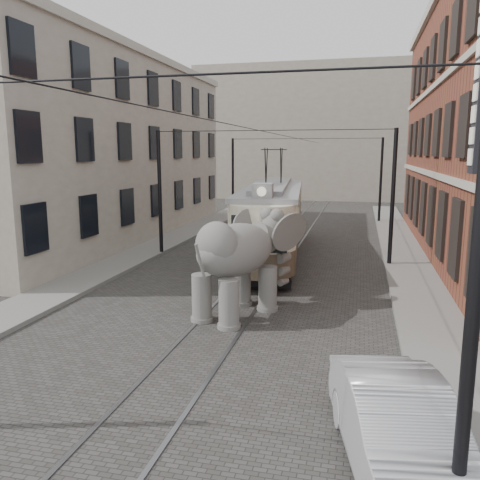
# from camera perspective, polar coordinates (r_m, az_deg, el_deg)

# --- Properties ---
(ground) EXTENTS (120.00, 120.00, 0.00)m
(ground) POSITION_cam_1_polar(r_m,az_deg,el_deg) (17.29, 0.41, -6.58)
(ground) COLOR #3F3D3A
(tram_rails) EXTENTS (1.54, 80.00, 0.02)m
(tram_rails) POSITION_cam_1_polar(r_m,az_deg,el_deg) (17.29, 0.41, -6.55)
(tram_rails) COLOR slate
(tram_rails) RESTS_ON ground
(sidewalk_right) EXTENTS (2.00, 60.00, 0.15)m
(sidewalk_right) POSITION_cam_1_polar(r_m,az_deg,el_deg) (16.98, 20.69, -7.32)
(sidewalk_right) COLOR slate
(sidewalk_right) RESTS_ON ground
(sidewalk_left) EXTENTS (2.00, 60.00, 0.15)m
(sidewalk_left) POSITION_cam_1_polar(r_m,az_deg,el_deg) (19.76, -18.32, -4.75)
(sidewalk_left) COLOR slate
(sidewalk_left) RESTS_ON ground
(stucco_building) EXTENTS (7.00, 24.00, 10.00)m
(stucco_building) POSITION_cam_1_polar(r_m,az_deg,el_deg) (30.03, -16.04, 9.82)
(stucco_building) COLOR gray
(stucco_building) RESTS_ON ground
(distant_block) EXTENTS (28.00, 10.00, 14.00)m
(distant_block) POSITION_cam_1_polar(r_m,az_deg,el_deg) (56.28, 10.12, 12.09)
(distant_block) COLOR gray
(distant_block) RESTS_ON ground
(catenary) EXTENTS (11.00, 30.20, 6.00)m
(catenary) POSITION_cam_1_polar(r_m,az_deg,el_deg) (21.58, 2.99, 4.88)
(catenary) COLOR black
(catenary) RESTS_ON ground
(tram) EXTENTS (4.06, 13.21, 5.16)m
(tram) POSITION_cam_1_polar(r_m,az_deg,el_deg) (23.80, 3.88, 4.35)
(tram) COLOR #EFE7C1
(tram) RESTS_ON ground
(elephant) EXTENTS (4.65, 5.91, 3.19)m
(elephant) POSITION_cam_1_polar(r_m,az_deg,el_deg) (14.95, -0.49, -2.94)
(elephant) COLOR #65625D
(elephant) RESTS_ON ground
(parked_car) EXTENTS (2.47, 4.67, 1.46)m
(parked_car) POSITION_cam_1_polar(r_m,az_deg,el_deg) (8.51, 18.12, -20.41)
(parked_car) COLOR #A9A9AE
(parked_car) RESTS_ON ground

